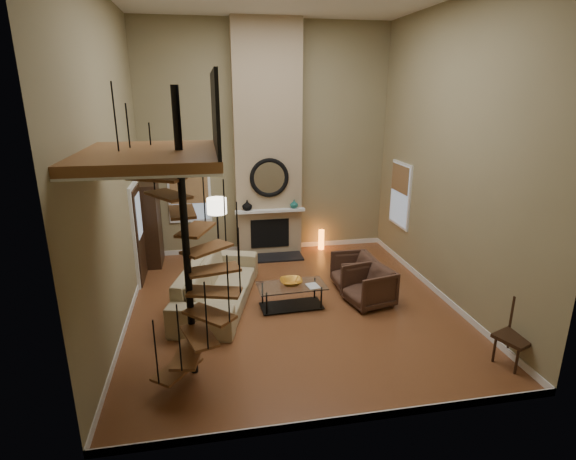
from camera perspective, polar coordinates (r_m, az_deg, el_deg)
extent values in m
cube|color=#955730|center=(8.71, 0.49, -9.63)|extent=(6.00, 6.50, 0.01)
cube|color=#8B7F59|center=(11.03, -2.75, 11.13)|extent=(6.00, 0.02, 5.50)
cube|color=#8B7F59|center=(4.77, 8.02, 2.51)|extent=(6.00, 0.02, 5.50)
cube|color=#8B7F59|center=(7.86, -21.67, 7.35)|extent=(0.02, 6.50, 5.50)
cube|color=#8B7F59|center=(8.92, 20.05, 8.60)|extent=(0.02, 6.50, 5.50)
cube|color=white|center=(11.63, -2.55, -2.16)|extent=(6.00, 0.02, 0.12)
cube|color=white|center=(6.05, 6.83, -22.90)|extent=(6.00, 0.02, 0.12)
cube|color=white|center=(8.69, -19.60, -10.34)|extent=(0.02, 6.50, 0.12)
cube|color=white|center=(9.66, 18.34, -7.33)|extent=(0.02, 6.50, 0.12)
cube|color=tan|center=(10.84, -2.61, 11.02)|extent=(1.60, 0.38, 5.50)
cube|color=black|center=(11.02, -2.06, -3.51)|extent=(1.50, 0.60, 0.04)
cube|color=black|center=(11.12, -2.31, -0.43)|extent=(0.95, 0.02, 0.72)
cube|color=white|center=(10.87, -2.29, 2.45)|extent=(1.70, 0.18, 0.06)
torus|color=black|center=(10.75, -2.38, 6.65)|extent=(0.94, 0.10, 0.94)
cylinder|color=white|center=(10.76, -2.39, 6.66)|extent=(0.80, 0.01, 0.80)
imported|color=black|center=(10.81, -5.22, 3.15)|extent=(0.24, 0.24, 0.25)
imported|color=#1C625B|center=(10.97, 0.78, 3.34)|extent=(0.20, 0.20, 0.21)
cube|color=white|center=(11.11, -12.44, 4.77)|extent=(1.02, 0.04, 1.52)
cube|color=#8C9EB2|center=(11.08, -12.44, 4.74)|extent=(0.90, 0.01, 1.40)
cube|color=#997044|center=(11.02, -12.51, 5.79)|extent=(0.90, 0.01, 0.98)
cube|color=white|center=(10.86, 14.11, 4.37)|extent=(0.04, 1.02, 1.52)
cube|color=#8C9EB2|center=(10.85, 13.99, 4.36)|extent=(0.01, 0.90, 1.40)
cube|color=#997044|center=(10.77, 14.06, 6.35)|extent=(0.01, 0.90, 0.63)
cube|color=white|center=(9.97, -18.58, -0.47)|extent=(0.06, 1.05, 2.16)
cube|color=black|center=(9.97, -18.37, -0.60)|extent=(0.05, 0.90, 2.05)
cube|color=#8C9EB2|center=(9.85, -18.43, 1.76)|extent=(0.01, 0.60, 0.90)
cube|color=brown|center=(5.90, -17.09, 9.06)|extent=(1.70, 2.20, 0.12)
cube|color=white|center=(5.91, -17.03, 8.35)|extent=(1.70, 2.20, 0.03)
cube|color=black|center=(5.82, -9.28, 14.73)|extent=(0.04, 2.20, 0.94)
cylinder|color=black|center=(6.14, -12.89, -1.56)|extent=(0.10, 0.10, 4.02)
cube|color=brown|center=(6.68, -13.90, -16.81)|extent=(0.71, 0.78, 0.04)
cylinder|color=black|center=(6.21, -16.46, -14.73)|extent=(0.02, 0.02, 0.94)
cube|color=brown|center=(6.47, -12.65, -15.20)|extent=(0.46, 0.77, 0.04)
cylinder|color=black|center=(5.93, -13.67, -13.23)|extent=(0.02, 0.02, 0.94)
cube|color=brown|center=(6.33, -11.19, -13.09)|extent=(0.55, 0.79, 0.04)
cylinder|color=black|center=(5.80, -10.37, -10.74)|extent=(0.02, 0.02, 0.94)
cube|color=brown|center=(6.29, -9.96, -10.56)|extent=(0.75, 0.74, 0.04)
cylinder|color=black|center=(5.86, -7.61, -7.49)|extent=(0.02, 0.02, 0.94)
cube|color=brown|center=(6.31, -9.31, -7.79)|extent=(0.79, 0.53, 0.04)
cylinder|color=black|center=(6.04, -6.22, -3.95)|extent=(0.02, 0.02, 0.94)
cube|color=brown|center=(6.36, -9.42, -5.00)|extent=(0.77, 0.48, 0.04)
cylinder|color=black|center=(6.28, -6.44, -0.59)|extent=(0.02, 0.02, 0.94)
cube|color=brown|center=(6.41, -10.25, -2.36)|extent=(0.77, 0.72, 0.04)
cylinder|color=black|center=(6.50, -8.07, 2.36)|extent=(0.02, 0.02, 0.94)
cube|color=brown|center=(6.43, -11.64, 0.05)|extent=(0.58, 0.79, 0.04)
cylinder|color=black|center=(6.63, -10.69, 4.84)|extent=(0.02, 0.02, 0.94)
cube|color=brown|center=(6.39, -13.32, 2.26)|extent=(0.41, 0.75, 0.04)
cylinder|color=black|center=(6.64, -13.81, 6.95)|extent=(0.02, 0.02, 0.94)
cube|color=brown|center=(6.28, -15.00, 4.32)|extent=(0.68, 0.79, 0.04)
cylinder|color=black|center=(6.51, -16.93, 8.82)|extent=(0.02, 0.02, 0.94)
cube|color=brown|center=(6.12, -16.37, 6.35)|extent=(0.80, 0.64, 0.04)
cylinder|color=black|center=(6.26, -19.54, 10.66)|extent=(0.02, 0.02, 0.94)
cube|color=brown|center=(5.91, -17.14, 8.48)|extent=(0.72, 0.34, 0.04)
cylinder|color=black|center=(5.92, -21.10, 12.70)|extent=(0.02, 0.02, 0.94)
cube|color=black|center=(10.89, -17.08, 0.61)|extent=(0.42, 0.89, 1.99)
imported|color=tan|center=(8.78, -8.99, -6.76)|extent=(1.84, 3.07, 0.84)
imported|color=#492D21|center=(9.45, 8.73, -5.21)|extent=(0.81, 0.79, 0.73)
imported|color=#492D21|center=(8.82, 10.66, -7.02)|extent=(0.98, 0.97, 0.75)
cube|color=silver|center=(8.47, 0.46, -7.11)|extent=(1.30, 0.70, 0.02)
cube|color=black|center=(8.66, 0.45, -9.61)|extent=(1.19, 0.59, 0.02)
cylinder|color=black|center=(8.28, -2.73, -9.45)|extent=(0.03, 0.03, 0.47)
cylinder|color=black|center=(8.51, 4.25, -8.71)|extent=(0.03, 0.03, 0.47)
cylinder|color=black|center=(8.67, -3.27, -8.16)|extent=(0.03, 0.03, 0.47)
cylinder|color=black|center=(8.88, 3.41, -7.49)|extent=(0.03, 0.03, 0.47)
imported|color=#C27E22|center=(8.50, 0.39, -6.62)|extent=(0.42, 0.42, 0.10)
imported|color=gray|center=(8.40, 3.02, -7.20)|extent=(0.25, 0.32, 0.03)
cylinder|color=black|center=(10.32, -8.64, -5.23)|extent=(0.38, 0.38, 0.03)
cylinder|color=black|center=(10.05, -8.84, -1.10)|extent=(0.04, 0.04, 1.65)
cylinder|color=#F2E5C6|center=(9.84, -9.05, 3.04)|extent=(0.43, 0.43, 0.34)
cylinder|color=orange|center=(11.61, 4.25, -1.24)|extent=(0.15, 0.15, 0.53)
cube|color=black|center=(7.62, 26.90, -12.15)|extent=(0.62, 0.62, 0.05)
cube|color=black|center=(7.67, 27.99, -9.94)|extent=(0.21, 0.44, 0.57)
cylinder|color=black|center=(7.52, 27.09, -14.63)|extent=(0.05, 0.05, 0.46)
cylinder|color=black|center=(7.80, 28.53, -13.66)|extent=(0.05, 0.05, 0.46)
cylinder|color=black|center=(7.67, 24.77, -13.62)|extent=(0.05, 0.05, 0.46)
cylinder|color=black|center=(7.95, 26.26, -12.72)|extent=(0.05, 0.05, 0.46)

